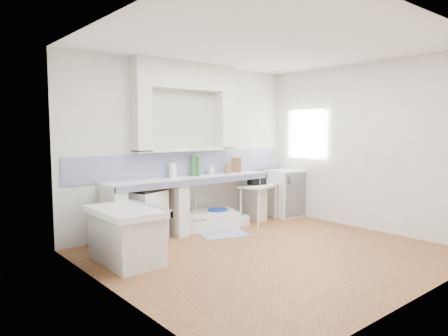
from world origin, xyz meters
TOP-DOWN VIEW (x-y plane):
  - floor at (0.00, 0.00)m, footprint 4.50×4.50m
  - ceiling at (0.00, 0.00)m, footprint 4.50×4.50m
  - wall_back at (0.00, 2.00)m, footprint 4.50×0.00m
  - wall_front at (0.00, -2.00)m, footprint 4.50×0.00m
  - wall_left at (-2.25, 0.00)m, footprint 0.00×4.50m
  - wall_right at (2.25, 0.00)m, footprint 0.00×4.50m
  - alcove_mass at (-0.10, 1.88)m, footprint 1.90×0.25m
  - window_frame at (2.42, 1.20)m, footprint 0.35×0.86m
  - lace_valance at (2.28, 1.20)m, footprint 0.01×0.84m
  - counter_slab at (-0.10, 1.70)m, footprint 3.00×0.60m
  - counter_lip at (-0.10, 1.42)m, footprint 3.00×0.04m
  - counter_pier_left at (-1.50, 1.70)m, footprint 0.20×0.55m
  - counter_pier_mid at (-0.45, 1.70)m, footprint 0.20×0.55m
  - counter_pier_right at (1.30, 1.70)m, footprint 0.20×0.55m
  - peninsula_top at (-1.70, 0.90)m, footprint 0.70×1.10m
  - peninsula_base at (-1.70, 0.90)m, footprint 0.60×1.00m
  - peninsula_lip at (-1.37, 0.90)m, footprint 0.04×1.10m
  - backsplash at (0.00, 1.99)m, footprint 4.27×0.03m
  - stove at (-1.01, 1.68)m, footprint 0.68×0.67m
  - sink at (0.12, 1.70)m, footprint 1.27×0.98m
  - side_table at (1.24, 1.49)m, footprint 0.92×0.69m
  - fridge at (2.00, 1.53)m, footprint 0.64×0.64m
  - bucket_red at (-0.05, 1.59)m, footprint 0.32×0.32m
  - bucket_orange at (0.19, 1.64)m, footprint 0.28×0.28m
  - bucket_blue at (0.36, 1.60)m, footprint 0.44×0.44m
  - basin_white at (0.80, 1.54)m, footprint 0.47×0.47m
  - water_bottle_a at (-0.01, 1.85)m, footprint 0.11×0.11m
  - water_bottle_b at (0.11, 1.85)m, footprint 0.10×0.10m
  - black_bag at (1.22, 1.51)m, footprint 0.34×0.24m
  - green_bottle_a at (0.10, 1.81)m, footprint 0.08×0.08m
  - green_bottle_b at (0.03, 1.85)m, footprint 0.08×0.08m
  - knife_block at (0.76, 1.80)m, footprint 0.10×0.09m
  - cutting_board at (1.01, 1.85)m, footprint 0.10×0.19m
  - paper_towel at (-0.38, 1.85)m, footprint 0.15×0.15m
  - soap_bottle at (0.40, 1.85)m, footprint 0.10×0.10m
  - rug at (0.12, 1.12)m, footprint 0.85×0.65m

SIDE VIEW (x-z plane):
  - floor at x=0.00m, z-range 0.00..0.00m
  - rug at x=0.12m, z-range 0.00..0.01m
  - basin_white at x=0.80m, z-range 0.00..0.15m
  - bucket_red at x=-0.05m, z-range 0.00..0.25m
  - bucket_orange at x=0.19m, z-range 0.00..0.25m
  - sink at x=0.12m, z-range 0.00..0.27m
  - water_bottle_b at x=0.11m, z-range 0.00..0.28m
  - water_bottle_a at x=-0.01m, z-range 0.00..0.32m
  - bucket_blue at x=0.36m, z-range 0.00..0.32m
  - peninsula_base at x=-1.70m, z-range 0.00..0.62m
  - side_table at x=1.24m, z-range 0.32..0.36m
  - stove at x=-1.01m, z-range 0.00..0.76m
  - counter_pier_left at x=-1.50m, z-range 0.00..0.82m
  - counter_pier_mid at x=-0.45m, z-range 0.00..0.82m
  - counter_pier_right at x=1.30m, z-range 0.00..0.82m
  - fridge at x=2.00m, z-range 0.00..0.90m
  - peninsula_top at x=-1.70m, z-range 0.62..0.70m
  - peninsula_lip at x=-1.37m, z-range 0.61..0.71m
  - black_bag at x=1.22m, z-range 0.68..0.88m
  - counter_slab at x=-0.10m, z-range 0.82..0.90m
  - counter_lip at x=-0.10m, z-range 0.81..0.91m
  - knife_block at x=0.76m, z-range 0.90..1.08m
  - soap_bottle at x=0.40m, z-range 0.90..1.09m
  - paper_towel at x=-0.38m, z-range 0.90..1.14m
  - cutting_board at x=1.01m, z-range 0.90..1.17m
  - green_bottle_a at x=0.10m, z-range 0.90..1.24m
  - green_bottle_b at x=0.03m, z-range 0.90..1.26m
  - backsplash at x=0.00m, z-range 0.90..1.30m
  - wall_back at x=0.00m, z-range -0.85..3.65m
  - wall_front at x=0.00m, z-range -0.85..3.65m
  - wall_left at x=-2.25m, z-range -0.85..3.65m
  - wall_right at x=2.25m, z-range -0.85..3.65m
  - window_frame at x=2.42m, z-range 1.07..2.13m
  - lace_valance at x=2.28m, z-range 1.86..2.10m
  - alcove_mass at x=-0.10m, z-range 2.35..2.80m
  - ceiling at x=0.00m, z-range 2.80..2.80m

